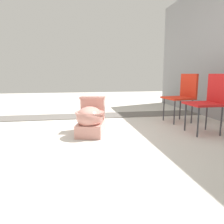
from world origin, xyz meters
The scene contains 5 objects.
ground_plane centered at (0.00, 0.00, 0.00)m, with size 14.00×14.00×0.00m, color beige.
gravel_strip centered at (-1.26, 0.50, 0.01)m, with size 0.56×8.00×0.01m, color #605B56.
toilet centered at (0.04, 0.06, 0.22)m, with size 0.70×0.51×0.52m.
folding_chair_left centered at (-0.47, 1.71, 0.51)m, with size 0.49×0.49×0.83m.
folding_chair_middle centered at (0.30, 1.71, 0.51)m, with size 0.44×0.44×0.83m.
Camera 1 is at (3.03, -0.17, 0.83)m, focal length 35.00 mm.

